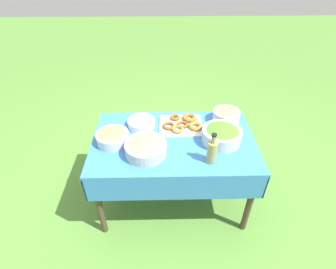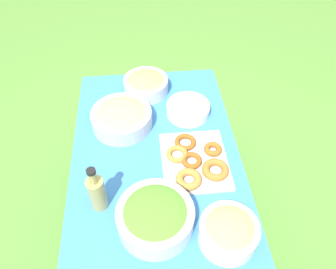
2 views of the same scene
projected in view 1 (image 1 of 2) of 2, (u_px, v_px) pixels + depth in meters
ground_plane at (173, 197)px, 2.54m from camera, size 14.00×14.00×0.00m
picnic_table at (174, 149)px, 2.17m from camera, size 1.31×0.81×0.71m
salad_bowl at (222, 134)px, 2.05m from camera, size 0.31×0.31×0.13m
pasta_bowl at (146, 147)px, 1.94m from camera, size 0.31×0.31×0.11m
donut_platter at (183, 124)px, 2.24m from camera, size 0.38×0.31×0.05m
plate_stack at (141, 123)px, 2.24m from camera, size 0.23×0.23×0.06m
olive_oil_bottle at (212, 151)px, 1.85m from camera, size 0.07×0.07×0.25m
bread_bowl at (226, 115)px, 2.27m from camera, size 0.23×0.23×0.13m
fruit_bowl at (113, 137)px, 2.05m from camera, size 0.26×0.26×0.11m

